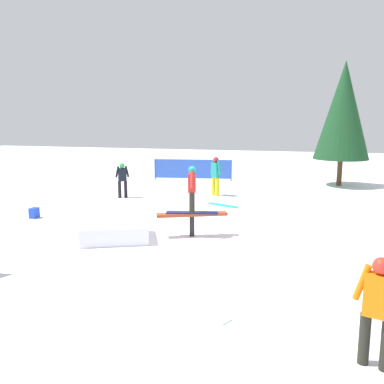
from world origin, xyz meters
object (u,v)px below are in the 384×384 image
(rail_feature, at_px, (192,217))
(bystander_black, at_px, (122,178))
(loose_snowboard_cyan, at_px, (223,205))
(pine_tree_near, at_px, (343,111))
(backpack_on_snow, at_px, (34,213))
(bystander_teal, at_px, (216,174))
(main_rider_on_rail, at_px, (192,190))
(loose_snowboard_white, at_px, (194,308))
(bystander_orange, at_px, (378,307))

(rail_feature, bearing_deg, bystander_black, 108.37)
(rail_feature, xyz_separation_m, loose_snowboard_cyan, (0.07, 4.32, -0.55))
(pine_tree_near, bearing_deg, backpack_on_snow, -136.89)
(bystander_teal, bearing_deg, backpack_on_snow, -89.73)
(main_rider_on_rail, xyz_separation_m, loose_snowboard_white, (1.23, -4.47, -1.30))
(rail_feature, xyz_separation_m, bystander_orange, (4.03, -5.55, 0.31))
(bystander_teal, relative_size, pine_tree_near, 0.28)
(bystander_orange, xyz_separation_m, pine_tree_near, (0.63, 15.95, 2.72))
(bystander_black, bearing_deg, pine_tree_near, -179.79)
(pine_tree_near, bearing_deg, rail_feature, -114.11)
(bystander_teal, height_order, bystander_black, bystander_teal)
(bystander_orange, height_order, loose_snowboard_white, bystander_orange)
(rail_feature, height_order, bystander_teal, bystander_teal)
(backpack_on_snow, height_order, pine_tree_near, pine_tree_near)
(rail_feature, bearing_deg, main_rider_on_rail, 0.00)
(rail_feature, distance_m, main_rider_on_rail, 0.76)
(bystander_orange, relative_size, loose_snowboard_white, 1.03)
(loose_snowboard_white, distance_m, loose_snowboard_cyan, 8.86)
(bystander_teal, relative_size, loose_snowboard_cyan, 1.29)
(main_rider_on_rail, height_order, bystander_teal, main_rider_on_rail)
(main_rider_on_rail, bearing_deg, bystander_black, 119.57)
(loose_snowboard_cyan, height_order, pine_tree_near, pine_tree_near)
(rail_feature, height_order, bystander_black, bystander_black)
(bystander_orange, xyz_separation_m, loose_snowboard_white, (-2.80, 1.08, -0.86))
(rail_feature, xyz_separation_m, bystander_teal, (-0.62, 6.29, 0.36))
(loose_snowboard_cyan, distance_m, backpack_on_snow, 6.73)
(bystander_orange, distance_m, backpack_on_snow, 11.57)
(main_rider_on_rail, xyz_separation_m, bystander_orange, (4.03, -5.55, -0.44))
(bystander_orange, bearing_deg, rail_feature, -34.20)
(rail_feature, xyz_separation_m, bystander_black, (-4.25, 4.81, 0.25))
(backpack_on_snow, relative_size, pine_tree_near, 0.06)
(bystander_black, height_order, pine_tree_near, pine_tree_near)
(bystander_teal, relative_size, bystander_orange, 1.06)
(main_rider_on_rail, relative_size, bystander_orange, 0.95)
(rail_feature, relative_size, loose_snowboard_white, 1.29)
(bystander_teal, bearing_deg, main_rider_on_rail, -41.79)
(bystander_black, bearing_deg, loose_snowboard_white, 88.60)
(main_rider_on_rail, bearing_deg, bystander_teal, 83.80)
(bystander_black, bearing_deg, loose_snowboard_cyan, 141.56)
(main_rider_on_rail, xyz_separation_m, backpack_on_snow, (-5.65, 0.76, -1.15))
(bystander_teal, xyz_separation_m, bystander_black, (-3.62, -1.48, -0.11))
(main_rider_on_rail, bearing_deg, bystander_orange, -65.89)
(bystander_teal, distance_m, bystander_orange, 12.71)
(main_rider_on_rail, relative_size, pine_tree_near, 0.25)
(main_rider_on_rail, height_order, backpack_on_snow, main_rider_on_rail)
(main_rider_on_rail, bearing_deg, loose_snowboard_cyan, 77.22)
(rail_feature, height_order, loose_snowboard_white, rail_feature)
(pine_tree_near, bearing_deg, bystander_teal, -142.05)
(bystander_orange, bearing_deg, bystander_teal, -48.72)
(rail_feature, distance_m, loose_snowboard_cyan, 4.35)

